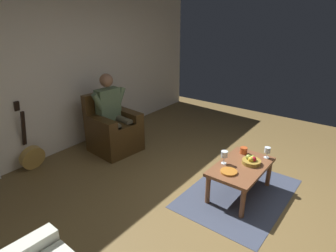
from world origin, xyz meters
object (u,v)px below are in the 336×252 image
at_px(wine_glass_far, 224,155).
at_px(fruit_bowl, 251,161).
at_px(armchair, 113,131).
at_px(decorative_dish, 229,172).
at_px(wine_glass_near, 267,151).
at_px(candle_jar, 244,150).
at_px(coffee_table, 241,170).
at_px(person_seated, 112,111).
at_px(guitar, 32,155).

bearing_deg(wine_glass_far, fruit_bowl, 125.97).
relative_size(armchair, decorative_dish, 4.80).
xyz_separation_m(armchair, wine_glass_near, (-0.43, 2.44, 0.17)).
distance_m(armchair, candle_jar, 2.18).
relative_size(wine_glass_near, candle_jar, 1.54).
height_order(wine_glass_far, candle_jar, wine_glass_far).
height_order(fruit_bowl, candle_jar, fruit_bowl).
bearing_deg(wine_glass_far, armchair, -91.11).
height_order(coffee_table, candle_jar, candle_jar).
height_order(person_seated, wine_glass_far, person_seated).
relative_size(coffee_table, guitar, 0.91).
height_order(coffee_table, wine_glass_near, wine_glass_near).
bearing_deg(wine_glass_near, wine_glass_far, -39.08).
bearing_deg(fruit_bowl, wine_glass_far, -54.03).
bearing_deg(guitar, coffee_table, 113.89).
bearing_deg(wine_glass_far, guitar, -66.15).
distance_m(person_seated, guitar, 1.38).
relative_size(wine_glass_near, decorative_dish, 0.75).
bearing_deg(decorative_dish, armchair, -95.38).
distance_m(armchair, wine_glass_near, 2.48).
bearing_deg(person_seated, fruit_bowl, 100.55).
bearing_deg(coffee_table, fruit_bowl, 144.46).
distance_m(person_seated, wine_glass_near, 2.46).
distance_m(person_seated, fruit_bowl, 2.33).
distance_m(fruit_bowl, candle_jar, 0.28).
height_order(decorative_dish, candle_jar, candle_jar).
bearing_deg(decorative_dish, candle_jar, -174.25).
distance_m(armchair, wine_glass_far, 2.06).
distance_m(wine_glass_near, decorative_dish, 0.69).
height_order(wine_glass_near, candle_jar, wine_glass_near).
distance_m(guitar, fruit_bowl, 3.16).
bearing_deg(person_seated, decorative_dish, 91.05).
bearing_deg(decorative_dish, wine_glass_far, -138.32).
height_order(wine_glass_far, fruit_bowl, wine_glass_far).
bearing_deg(coffee_table, guitar, -66.11).
relative_size(armchair, wine_glass_far, 5.65).
height_order(armchair, candle_jar, armchair).
height_order(person_seated, fruit_bowl, person_seated).
height_order(armchair, guitar, guitar).
bearing_deg(candle_jar, fruit_bowl, 42.33).
bearing_deg(coffee_table, wine_glass_far, -65.53).
bearing_deg(person_seated, wine_glass_far, 95.36).
distance_m(armchair, coffee_table, 2.25).
height_order(armchair, decorative_dish, armchair).
xyz_separation_m(armchair, coffee_table, (-0.05, 2.25, 0.01)).
distance_m(person_seated, decorative_dish, 2.20).
bearing_deg(person_seated, armchair, -90.00).
bearing_deg(guitar, decorative_dish, 109.61).
height_order(guitar, candle_jar, guitar).
bearing_deg(person_seated, candle_jar, 106.49).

